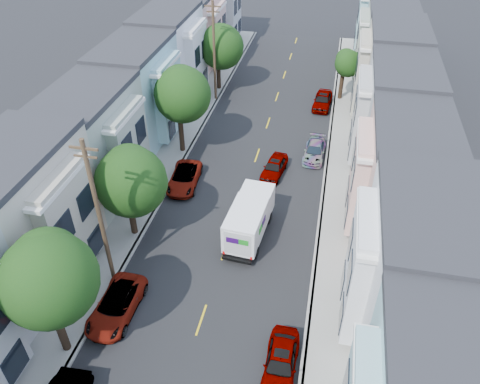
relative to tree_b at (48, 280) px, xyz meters
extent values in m
plane|color=black|center=(6.30, 3.37, -5.55)|extent=(160.00, 160.00, 0.00)
cube|color=black|center=(6.30, 18.37, -5.54)|extent=(12.00, 70.00, 0.02)
cube|color=gray|center=(0.25, 18.37, -5.47)|extent=(0.30, 70.00, 0.15)
cube|color=gray|center=(12.35, 18.37, -5.47)|extent=(0.30, 70.00, 0.15)
cube|color=gray|center=(-1.05, 18.37, -5.47)|extent=(2.60, 70.00, 0.15)
cube|color=gray|center=(13.65, 18.37, -5.47)|extent=(2.60, 70.00, 0.15)
cube|color=gold|center=(6.30, 18.37, -5.55)|extent=(0.12, 70.00, 0.01)
cube|color=beige|center=(-4.85, 18.37, -5.55)|extent=(5.00, 70.00, 8.50)
cube|color=beige|center=(17.45, 18.37, -5.55)|extent=(5.00, 70.00, 8.50)
cylinder|color=black|center=(-0.30, 0.00, -3.58)|extent=(0.44, 0.44, 3.93)
sphere|color=#20420E|center=(0.00, 0.00, 0.03)|extent=(4.70, 4.70, 4.70)
cylinder|color=black|center=(-0.30, 9.58, -4.11)|extent=(0.44, 0.44, 2.88)
sphere|color=#20420E|center=(0.00, 9.58, -1.02)|extent=(4.70, 4.70, 4.70)
cylinder|color=black|center=(-0.30, 20.69, -3.62)|extent=(0.44, 0.44, 3.85)
sphere|color=#20420E|center=(0.00, 20.69, -0.06)|extent=(4.70, 4.70, 4.70)
cylinder|color=black|center=(-0.30, 33.98, -3.98)|extent=(0.44, 0.44, 3.14)
sphere|color=#20420E|center=(0.00, 33.98, -0.76)|extent=(4.70, 4.70, 4.70)
cylinder|color=black|center=(12.90, 34.18, -4.03)|extent=(0.44, 0.44, 3.03)
sphere|color=#20420E|center=(13.20, 34.18, -1.56)|extent=(2.74, 2.74, 2.74)
cylinder|color=#42301E|center=(0.00, 5.37, -0.55)|extent=(0.26, 0.26, 10.00)
cube|color=#42301E|center=(0.00, 5.37, 4.05)|extent=(1.60, 0.12, 0.12)
cylinder|color=#42301E|center=(0.00, 31.37, -0.55)|extent=(0.26, 0.26, 10.00)
cube|color=#42301E|center=(0.00, 31.37, 4.05)|extent=(1.60, 0.12, 0.12)
cube|color=white|center=(7.61, 10.19, -3.83)|extent=(2.21, 3.95, 2.16)
cube|color=white|center=(7.61, 13.09, -3.92)|extent=(2.21, 1.84, 1.99)
cube|color=black|center=(7.61, 11.02, -5.02)|extent=(2.03, 5.68, 0.22)
cube|color=#2D0A51|center=(7.28, 8.21, -3.57)|extent=(0.83, 0.04, 0.40)
cube|color=#198C1E|center=(8.02, 8.21, -3.57)|extent=(0.64, 0.04, 0.40)
cylinder|color=black|center=(6.61, 9.11, -5.13)|extent=(0.26, 0.83, 0.83)
cylinder|color=black|center=(8.60, 9.11, -5.13)|extent=(0.26, 0.83, 0.83)
cylinder|color=black|center=(6.61, 12.81, -5.13)|extent=(0.26, 0.83, 0.83)
cylinder|color=black|center=(8.60, 12.81, -5.13)|extent=(0.26, 0.83, 0.83)
imported|color=black|center=(8.18, 18.87, -4.88)|extent=(2.15, 4.31, 1.34)
imported|color=silver|center=(1.40, 2.83, -4.88)|extent=(2.30, 4.83, 1.33)
imported|color=maroon|center=(1.40, 15.87, -4.89)|extent=(2.55, 4.90, 1.32)
imported|color=white|center=(11.20, 1.14, -4.83)|extent=(1.72, 4.41, 1.42)
imported|color=black|center=(11.20, 22.17, -4.93)|extent=(1.89, 4.15, 1.22)
imported|color=black|center=(11.20, 31.97, -4.81)|extent=(2.04, 4.67, 1.48)
camera|label=1|loc=(12.04, -12.87, 16.63)|focal=35.00mm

